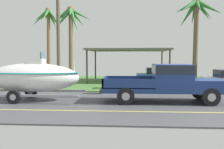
% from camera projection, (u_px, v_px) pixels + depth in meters
% --- Properties ---
extents(ground, '(36.00, 22.00, 0.11)m').
position_uv_depth(ground, '(165.00, 85.00, 20.27)').
color(ground, '#4C4C51').
extents(pickup_truck_towing, '(5.99, 2.17, 1.83)m').
position_uv_depth(pickup_truck_towing, '(171.00, 81.00, 12.52)').
color(pickup_truck_towing, navy).
rests_on(pickup_truck_towing, ground).
extents(boat_on_trailer, '(6.11, 2.33, 2.42)m').
position_uv_depth(boat_on_trailer, '(32.00, 77.00, 13.00)').
color(boat_on_trailer, gray).
rests_on(boat_on_trailer, ground).
extents(parked_sedan_near, '(4.52, 1.90, 1.38)m').
position_uv_depth(parked_sedan_near, '(164.00, 76.00, 20.69)').
color(parked_sedan_near, '#234C89').
rests_on(parked_sedan_near, ground).
extents(carport_awning, '(7.11, 5.61, 2.94)m').
position_uv_depth(carport_awning, '(128.00, 51.00, 23.09)').
color(carport_awning, '#4C4238').
rests_on(carport_awning, ground).
extents(palm_tree_near_right, '(2.96, 3.03, 6.10)m').
position_uv_depth(palm_tree_near_right, '(196.00, 18.00, 16.97)').
color(palm_tree_near_right, brown).
rests_on(palm_tree_near_right, ground).
extents(palm_tree_far_left, '(3.01, 3.37, 7.07)m').
position_uv_depth(palm_tree_far_left, '(48.00, 24.00, 25.29)').
color(palm_tree_far_left, brown).
rests_on(palm_tree_far_left, ground).
extents(palm_tree_far_right, '(3.29, 2.86, 6.16)m').
position_uv_depth(palm_tree_far_right, '(70.00, 24.00, 19.96)').
color(palm_tree_far_right, brown).
rests_on(palm_tree_far_right, ground).
extents(utility_pole, '(0.24, 1.80, 8.70)m').
position_uv_depth(utility_pole, '(58.00, 22.00, 17.10)').
color(utility_pole, brown).
rests_on(utility_pole, ground).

